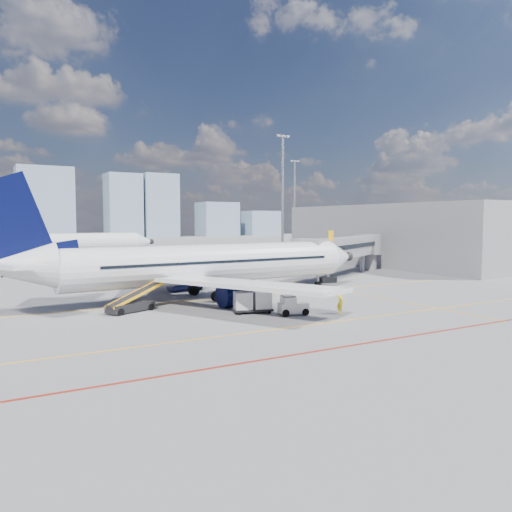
{
  "coord_description": "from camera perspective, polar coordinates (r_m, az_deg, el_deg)",
  "views": [
    {
      "loc": [
        -19.99,
        -34.27,
        7.33
      ],
      "look_at": [
        3.81,
        6.99,
        4.0
      ],
      "focal_mm": 35.0,
      "sensor_mm": 36.0,
      "label": 1
    }
  ],
  "objects": [
    {
      "name": "ground",
      "position": [
        40.34,
        0.28,
        -6.47
      ],
      "size": [
        420.0,
        420.0,
        0.0
      ],
      "primitive_type": "plane",
      "color": "slate",
      "rests_on": "ground"
    },
    {
      "name": "apron_markings",
      "position": [
        36.77,
        2.59,
        -7.5
      ],
      "size": [
        90.0,
        35.12,
        0.01
      ],
      "color": "#FFA80D",
      "rests_on": "ground"
    },
    {
      "name": "jet_bridge",
      "position": [
        67.26,
        10.37,
        0.88
      ],
      "size": [
        23.55,
        15.78,
        6.3
      ],
      "color": "gray",
      "rests_on": "ground"
    },
    {
      "name": "terminal_block",
      "position": [
        85.03,
        14.88,
        2.3
      ],
      "size": [
        10.0,
        42.0,
        10.0
      ],
      "color": "gray",
      "rests_on": "ground"
    },
    {
      "name": "floodlight_mast_ne",
      "position": [
        106.63,
        3.05,
        7.36
      ],
      "size": [
        3.2,
        0.61,
        25.45
      ],
      "color": "gray",
      "rests_on": "ground"
    },
    {
      "name": "floodlight_mast_far",
      "position": [
        150.68,
        4.42,
        6.37
      ],
      "size": [
        3.2,
        0.61,
        25.45
      ],
      "color": "gray",
      "rests_on": "ground"
    },
    {
      "name": "distant_skyline",
      "position": [
        224.89,
        -25.99,
        4.86
      ],
      "size": [
        253.08,
        14.21,
        29.76
      ],
      "color": "gray",
      "rests_on": "ground"
    },
    {
      "name": "main_aircraft",
      "position": [
        47.06,
        -6.65,
        -1.04
      ],
      "size": [
        38.49,
        33.52,
        11.22
      ],
      "rotation": [
        0.0,
        0.0,
        0.05
      ],
      "color": "silver",
      "rests_on": "ground"
    },
    {
      "name": "second_aircraft",
      "position": [
        97.46,
        -22.61,
        1.28
      ],
      "size": [
        38.12,
        33.2,
        11.11
      ],
      "rotation": [
        0.0,
        0.0,
        -0.05
      ],
      "color": "silver",
      "rests_on": "ground"
    },
    {
      "name": "baggage_tug",
      "position": [
        39.28,
        4.11,
        -5.67
      ],
      "size": [
        2.46,
        1.85,
        1.54
      ],
      "rotation": [
        0.0,
        0.0,
        -0.26
      ],
      "color": "silver",
      "rests_on": "ground"
    },
    {
      "name": "cargo_dolly",
      "position": [
        39.94,
        -0.4,
        -5.21
      ],
      "size": [
        3.4,
        2.23,
        1.72
      ],
      "rotation": [
        0.0,
        0.0,
        -0.29
      ],
      "color": "black",
      "rests_on": "ground"
    },
    {
      "name": "belt_loader",
      "position": [
        41.8,
        -13.99,
        -5.38
      ],
      "size": [
        5.71,
        3.41,
        2.34
      ],
      "rotation": [
        0.0,
        0.0,
        0.41
      ],
      "color": "black",
      "rests_on": "ground"
    },
    {
      "name": "ramp_worker",
      "position": [
        40.26,
        9.59,
        -5.2
      ],
      "size": [
        0.59,
        0.76,
        1.87
      ],
      "primitive_type": "imported",
      "rotation": [
        0.0,
        0.0,
        1.35
      ],
      "color": "yellow",
      "rests_on": "ground"
    }
  ]
}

